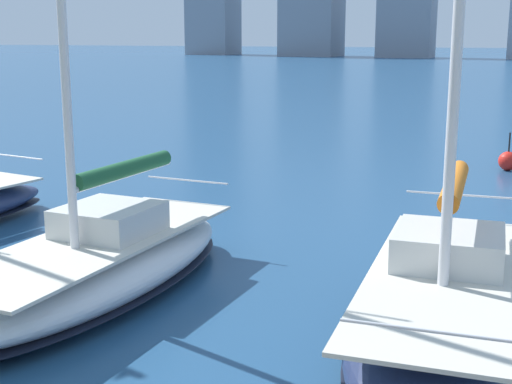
# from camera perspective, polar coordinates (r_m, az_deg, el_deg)

# --- Properties ---
(sailboat_orange) EXTENTS (3.32, 7.84, 10.09)m
(sailboat_orange) POSITION_cam_1_polar(r_m,az_deg,el_deg) (11.56, 14.79, -8.89)
(sailboat_orange) COLOR navy
(sailboat_orange) RESTS_ON ground
(sailboat_forest) EXTENTS (3.01, 7.94, 9.76)m
(sailboat_forest) POSITION_cam_1_polar(r_m,az_deg,el_deg) (13.95, -12.59, -5.51)
(sailboat_forest) COLOR silver
(sailboat_forest) RESTS_ON ground
(channel_buoy) EXTENTS (0.70, 0.70, 1.40)m
(channel_buoy) POSITION_cam_1_polar(r_m,az_deg,el_deg) (27.72, 19.52, 2.37)
(channel_buoy) COLOR red
(channel_buoy) RESTS_ON ground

